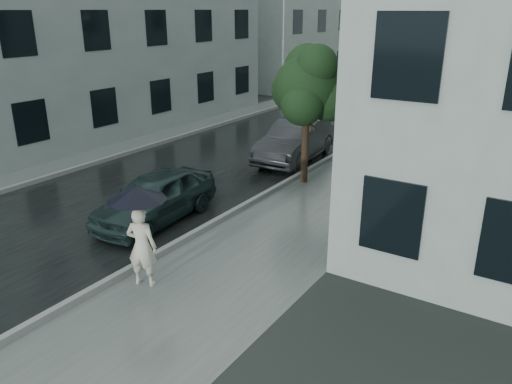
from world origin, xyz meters
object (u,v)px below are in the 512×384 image
Objects in this scene: car_far at (296,140)px; street_tree at (308,87)px; lamp_post at (389,72)px; car_near at (156,197)px; pedestrian at (142,246)px.

street_tree is at bearing -59.04° from car_far.
street_tree is 6.70m from lamp_post.
car_near is 0.87× the size of car_far.
street_tree reaches higher than car_near.
pedestrian is 3.36m from car_near.
car_near is (-1.84, -5.09, -2.43)m from street_tree.
street_tree is (-0.27, 7.70, 2.24)m from pedestrian.
car_near is (-2.20, -11.77, -2.24)m from lamp_post.
lamp_post reaches higher than street_tree.
car_near is (-2.11, 2.61, -0.19)m from pedestrian.
street_tree is 1.13× the size of car_near.
car_far is (-1.47, 2.07, -2.36)m from street_tree.
car_far is at bearing 125.49° from street_tree.
street_tree is 0.98× the size of car_far.
lamp_post reaches higher than pedestrian.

